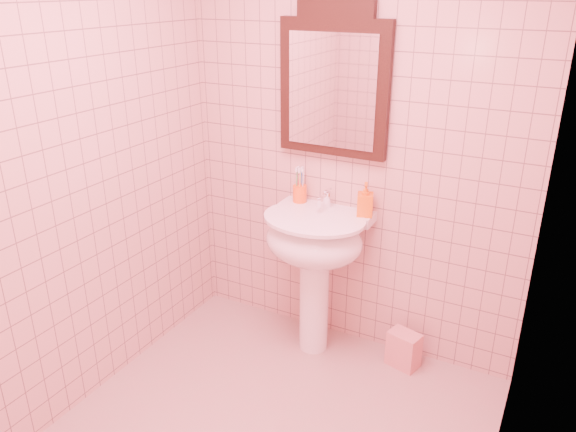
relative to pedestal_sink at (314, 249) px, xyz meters
The scene contains 7 objects.
back_wall 0.64m from the pedestal_sink, 62.49° to the left, with size 2.00×0.02×2.50m, color #D19991.
pedestal_sink is the anchor object (origin of this frame).
faucet 0.29m from the pedestal_sink, 90.00° to the left, with size 0.04×0.16×0.11m.
mirror 0.93m from the pedestal_sink, 90.00° to the left, with size 0.62×0.06×0.87m.
toothbrush_cup 0.35m from the pedestal_sink, 137.40° to the left, with size 0.08×0.08×0.19m.
soap_dispenser 0.40m from the pedestal_sink, 31.87° to the left, with size 0.09×0.09×0.19m, color orange.
towel 0.78m from the pedestal_sink, ahead, with size 0.18×0.12×0.21m, color tan.
Camera 1 is at (1.08, -1.72, 2.06)m, focal length 35.00 mm.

